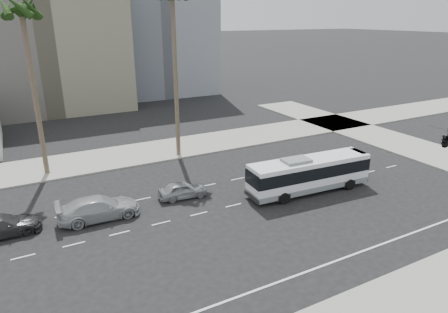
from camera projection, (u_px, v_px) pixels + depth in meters
ground at (265, 198)px, 32.45m from camera, size 700.00×700.00×0.00m
sidewalk_north at (190, 145)px, 45.30m from camera, size 120.00×7.00×0.15m
cross_block_east at (436, 155)px, 42.21m from camera, size 7.00×60.00×0.15m
midrise_beige_west at (42, 51)px, 61.46m from camera, size 24.00×18.00×18.00m
midrise_gray_center at (150, 22)px, 74.82m from camera, size 20.00×20.00×26.00m
city_bus at (309, 173)px, 33.11m from camera, size 11.04×3.12×3.13m
car_a at (183, 190)px, 32.27m from camera, size 2.00×4.15×1.37m
car_b at (99, 208)px, 28.85m from camera, size 2.54×5.92×1.70m
car_c at (1, 226)px, 26.59m from camera, size 2.14×5.10×1.47m
palm_mid at (22, 14)px, 32.46m from camera, size 5.13×5.13×15.85m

